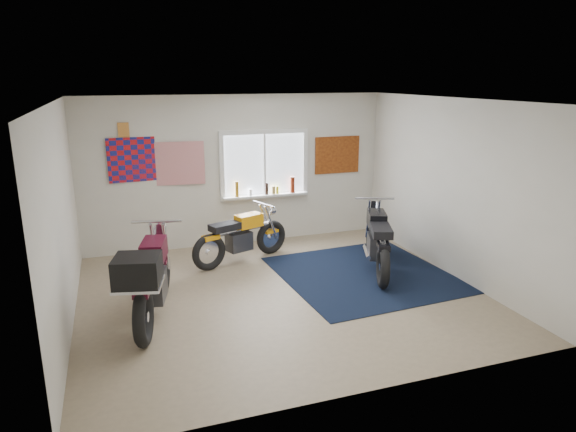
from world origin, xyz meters
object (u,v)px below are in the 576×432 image
object	(u,v)px
black_chrome_bike	(377,242)
yellow_triumph	(241,238)
maroon_tourer	(150,278)
navy_rug	(364,274)

from	to	relation	value
black_chrome_bike	yellow_triumph	bearing A→B (deg)	82.50
maroon_tourer	black_chrome_bike	bearing A→B (deg)	-65.26
black_chrome_bike	maroon_tourer	size ratio (longest dim) A/B	0.90
yellow_triumph	maroon_tourer	bearing A→B (deg)	-152.49
navy_rug	black_chrome_bike	world-z (taller)	black_chrome_bike
black_chrome_bike	maroon_tourer	world-z (taller)	maroon_tourer
navy_rug	black_chrome_bike	xyz separation A→B (m)	(0.28, 0.13, 0.46)
navy_rug	black_chrome_bike	distance (m)	0.56
yellow_triumph	black_chrome_bike	distance (m)	2.23
navy_rug	black_chrome_bike	bearing A→B (deg)	25.10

